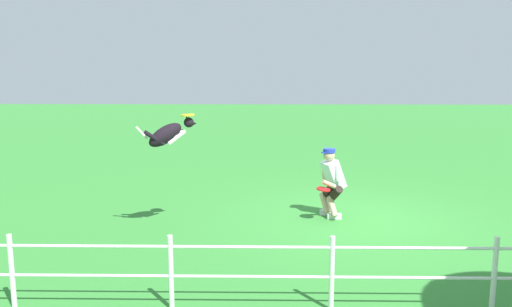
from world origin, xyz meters
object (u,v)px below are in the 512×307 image
at_px(person, 331,180).
at_px(frisbee_flying, 188,115).
at_px(dog, 168,134).
at_px(frisbee_held, 323,189).

height_order(person, frisbee_flying, frisbee_flying).
height_order(person, dog, dog).
xyz_separation_m(dog, frisbee_held, (-2.65, -0.54, -1.06)).
bearing_deg(dog, frisbee_held, -10.70).
bearing_deg(person, frisbee_flying, -5.84).
bearing_deg(person, frisbee_held, 38.35).
relative_size(dog, frisbee_held, 3.88).
bearing_deg(person, dog, -5.67).
height_order(person, frisbee_held, person).
xyz_separation_m(dog, frisbee_flying, (-0.32, -0.11, 0.31)).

